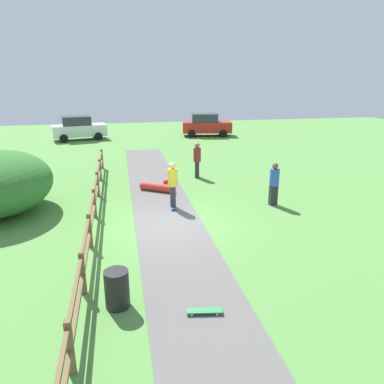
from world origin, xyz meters
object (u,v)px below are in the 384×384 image
trash_bin (117,289)px  skateboard_loose (204,311)px  skater_fallen (158,187)px  parked_car_white (79,128)px  skater_riding (173,183)px  bystander_maroon (197,158)px  bystander_blue (274,182)px  parked_car_red (206,125)px

trash_bin → skateboard_loose: 2.03m
skater_fallen → parked_car_white: 16.04m
skater_riding → bystander_maroon: skater_riding is taller
bystander_blue → bystander_maroon: 5.22m
skateboard_loose → skater_fallen: bearing=90.3°
trash_bin → parked_car_white: size_ratio=0.20×
skater_fallen → bystander_blue: 5.28m
parked_car_white → trash_bin: bearing=-82.9°
bystander_blue → parked_car_white: parked_car_white is taller
skater_fallen → skater_riding: bearing=-81.4°
bystander_blue → parked_car_red: size_ratio=0.40×
skater_riding → skateboard_loose: 6.98m
bystander_blue → parked_car_white: size_ratio=0.39×
skater_riding → parked_car_red: bearing=72.7°
parked_car_white → parked_car_red: size_ratio=1.01×
skater_fallen → skateboard_loose: (0.05, -9.30, -0.11)m
skater_fallen → parked_car_white: bearing=107.5°
skater_riding → bystander_maroon: (1.90, 4.37, -0.05)m
skater_fallen → parked_car_white: (-4.81, 15.29, 0.76)m
parked_car_white → skateboard_loose: bearing=-78.8°
bystander_maroon → skater_fallen: bearing=-138.8°
bystander_blue → bystander_maroon: size_ratio=0.97×
bystander_blue → bystander_maroon: bystander_maroon is taller
trash_bin → bystander_maroon: size_ratio=0.50×
skateboard_loose → bystander_maroon: size_ratio=0.45×
skater_riding → bystander_blue: 4.09m
skateboard_loose → trash_bin: bearing=160.0°
skateboard_loose → parked_car_red: 25.30m
bystander_blue → parked_car_red: 18.13m
trash_bin → parked_car_red: parked_car_red is taller
skater_riding → parked_car_red: (5.52, 17.69, -0.10)m
skater_riding → bystander_blue: bearing=-5.3°
skater_riding → skater_fallen: size_ratio=1.21×
skater_fallen → skateboard_loose: skater_fallen is taller
skater_fallen → bystander_maroon: (2.26, 1.98, 0.80)m
bystander_blue → bystander_maroon: (-2.17, 4.75, 0.03)m
bystander_blue → parked_car_red: parked_car_red is taller
trash_bin → skateboard_loose: size_ratio=1.10×
skater_riding → skateboard_loose: size_ratio=2.25×
skateboard_loose → bystander_blue: size_ratio=0.47×
trash_bin → parked_car_white: 24.09m
parked_car_red → bystander_maroon: bearing=-105.2°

